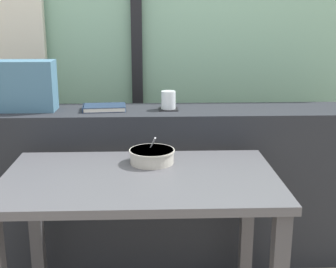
% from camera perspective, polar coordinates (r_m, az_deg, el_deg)
% --- Properties ---
extents(outdoor_backdrop, '(4.80, 0.08, 2.80)m').
position_cam_1_polar(outdoor_backdrop, '(3.10, -1.99, 15.74)').
color(outdoor_backdrop, '#84B293').
rests_on(outdoor_backdrop, ground).
extents(window_divider_post, '(0.07, 0.05, 2.60)m').
position_cam_1_polar(window_divider_post, '(3.03, -3.94, 13.83)').
color(window_divider_post, black).
rests_on(window_divider_post, ground).
extents(dark_console_ledge, '(2.80, 0.35, 0.86)m').
position_cam_1_polar(dark_console_ledge, '(2.56, -1.74, -6.36)').
color(dark_console_ledge, '#23262B').
rests_on(dark_console_ledge, ground).
extents(breakfast_table, '(1.14, 0.67, 0.71)m').
position_cam_1_polar(breakfast_table, '(1.95, -3.44, -8.23)').
color(breakfast_table, '#414145').
rests_on(breakfast_table, ground).
extents(coaster_square, '(0.10, 0.10, 0.00)m').
position_cam_1_polar(coaster_square, '(2.44, 0.05, 3.10)').
color(coaster_square, black).
rests_on(coaster_square, dark_console_ledge).
extents(juice_glass, '(0.08, 0.08, 0.09)m').
position_cam_1_polar(juice_glass, '(2.43, 0.05, 4.12)').
color(juice_glass, white).
rests_on(juice_glass, coaster_square).
extents(closed_book, '(0.23, 0.16, 0.03)m').
position_cam_1_polar(closed_book, '(2.44, -7.93, 3.25)').
color(closed_book, '#1E2D47').
rests_on(closed_book, dark_console_ledge).
extents(throw_pillow, '(0.32, 0.14, 0.26)m').
position_cam_1_polar(throw_pillow, '(2.50, -17.40, 5.70)').
color(throw_pillow, '#426B84').
rests_on(throw_pillow, dark_console_ledge).
extents(soup_bowl, '(0.20, 0.20, 0.13)m').
position_cam_1_polar(soup_bowl, '(2.05, -2.00, -2.77)').
color(soup_bowl, '#BCB7A8').
rests_on(soup_bowl, breakfast_table).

